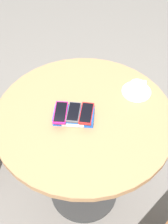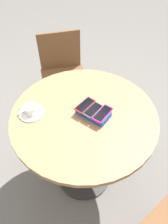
{
  "view_description": "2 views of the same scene",
  "coord_description": "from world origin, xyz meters",
  "px_view_note": "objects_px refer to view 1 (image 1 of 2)",
  "views": [
    {
      "loc": [
        0.3,
        -0.95,
        1.9
      ],
      "look_at": [
        0.0,
        0.0,
        0.79
      ],
      "focal_mm": 50.0,
      "sensor_mm": 36.0,
      "label": 1
    },
    {
      "loc": [
        -0.66,
        0.56,
        1.74
      ],
      "look_at": [
        0.0,
        0.0,
        0.79
      ],
      "focal_mm": 35.0,
      "sensor_mm": 36.0,
      "label": 2
    }
  ],
  "objects_px": {
    "phone_magenta": "(61,112)",
    "phone_gray": "(74,112)",
    "phone_box": "(74,116)",
    "coffee_cup": "(137,87)",
    "round_table": "(84,134)",
    "phone_red": "(86,113)",
    "saucer": "(136,92)"
  },
  "relations": [
    {
      "from": "phone_box",
      "to": "phone_gray",
      "type": "xyz_separation_m",
      "value": [
        -0.0,
        0.0,
        0.02
      ]
    },
    {
      "from": "phone_magenta",
      "to": "phone_box",
      "type": "bearing_deg",
      "value": 17.5
    },
    {
      "from": "round_table",
      "to": "phone_gray",
      "type": "height_order",
      "value": "phone_gray"
    },
    {
      "from": "phone_box",
      "to": "phone_red",
      "type": "xyz_separation_m",
      "value": [
        0.06,
        0.01,
        0.03
      ]
    },
    {
      "from": "round_table",
      "to": "phone_box",
      "type": "relative_size",
      "value": 4.22
    },
    {
      "from": "phone_red",
      "to": "round_table",
      "type": "bearing_deg",
      "value": 128.29
    },
    {
      "from": "phone_box",
      "to": "phone_red",
      "type": "bearing_deg",
      "value": 13.26
    },
    {
      "from": "coffee_cup",
      "to": "phone_magenta",
      "type": "bearing_deg",
      "value": -136.66
    },
    {
      "from": "phone_magenta",
      "to": "phone_gray",
      "type": "distance_m",
      "value": 0.06
    },
    {
      "from": "phone_magenta",
      "to": "coffee_cup",
      "type": "bearing_deg",
      "value": 43.34
    },
    {
      "from": "phone_gray",
      "to": "phone_red",
      "type": "relative_size",
      "value": 0.94
    },
    {
      "from": "phone_magenta",
      "to": "coffee_cup",
      "type": "relative_size",
      "value": 1.54
    },
    {
      "from": "phone_gray",
      "to": "coffee_cup",
      "type": "distance_m",
      "value": 0.37
    },
    {
      "from": "round_table",
      "to": "phone_box",
      "type": "bearing_deg",
      "value": -134.43
    },
    {
      "from": "phone_red",
      "to": "saucer",
      "type": "bearing_deg",
      "value": 53.47
    },
    {
      "from": "phone_magenta",
      "to": "saucer",
      "type": "xyz_separation_m",
      "value": [
        0.31,
        0.29,
        -0.04
      ]
    },
    {
      "from": "phone_red",
      "to": "coffee_cup",
      "type": "distance_m",
      "value": 0.32
    },
    {
      "from": "phone_magenta",
      "to": "coffee_cup",
      "type": "distance_m",
      "value": 0.42
    },
    {
      "from": "phone_box",
      "to": "phone_magenta",
      "type": "height_order",
      "value": "phone_magenta"
    },
    {
      "from": "phone_red",
      "to": "coffee_cup",
      "type": "height_order",
      "value": "coffee_cup"
    },
    {
      "from": "phone_box",
      "to": "phone_red",
      "type": "height_order",
      "value": "phone_red"
    },
    {
      "from": "round_table",
      "to": "phone_red",
      "type": "xyz_separation_m",
      "value": [
        0.02,
        -0.03,
        0.2
      ]
    },
    {
      "from": "phone_box",
      "to": "phone_red",
      "type": "distance_m",
      "value": 0.07
    },
    {
      "from": "phone_magenta",
      "to": "phone_red",
      "type": "xyz_separation_m",
      "value": [
        0.12,
        0.03,
        -0.0
      ]
    },
    {
      "from": "round_table",
      "to": "saucer",
      "type": "distance_m",
      "value": 0.35
    },
    {
      "from": "round_table",
      "to": "phone_red",
      "type": "bearing_deg",
      "value": -51.71
    },
    {
      "from": "phone_magenta",
      "to": "phone_gray",
      "type": "bearing_deg",
      "value": 20.73
    },
    {
      "from": "round_table",
      "to": "saucer",
      "type": "xyz_separation_m",
      "value": [
        0.21,
        0.23,
        0.16
      ]
    },
    {
      "from": "coffee_cup",
      "to": "phone_red",
      "type": "bearing_deg",
      "value": -126.53
    },
    {
      "from": "phone_gray",
      "to": "coffee_cup",
      "type": "height_order",
      "value": "coffee_cup"
    },
    {
      "from": "round_table",
      "to": "phone_box",
      "type": "distance_m",
      "value": 0.18
    },
    {
      "from": "phone_magenta",
      "to": "phone_gray",
      "type": "xyz_separation_m",
      "value": [
        0.06,
        0.02,
        -0.0
      ]
    }
  ]
}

